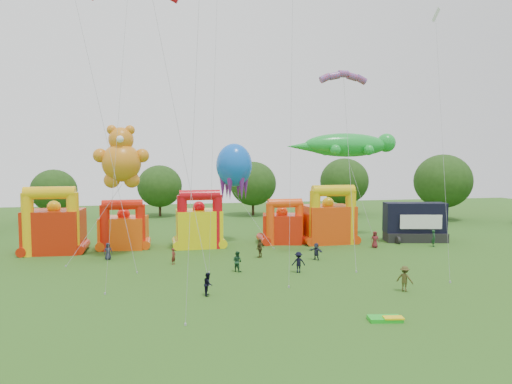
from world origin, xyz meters
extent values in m
plane|color=#315919|center=(0.00, 0.00, 0.00)|extent=(160.00, 160.00, 0.00)
cylinder|color=#352314|center=(37.50, 43.27, 1.86)|extent=(0.44, 0.44, 3.72)
ellipsoid|color=#1F3E12|center=(37.50, 43.27, 6.41)|extent=(9.30, 9.30, 8.89)
cylinder|color=#352314|center=(24.62, 53.91, 1.75)|extent=(0.44, 0.44, 3.51)
ellipsoid|color=#1F3E12|center=(24.62, 53.91, 6.04)|extent=(8.77, 8.78, 8.39)
cylinder|color=#352314|center=(8.01, 55.69, 1.65)|extent=(0.44, 0.44, 3.30)
ellipsoid|color=#1F3E12|center=(8.01, 55.69, 5.68)|extent=(8.25, 8.25, 7.88)
cylinder|color=#352314|center=(-8.29, 57.67, 1.55)|extent=(0.44, 0.44, 3.09)
ellipsoid|color=#1F3E12|center=(-8.29, 57.67, 5.32)|extent=(7.73, 7.72, 7.38)
cylinder|color=#352314|center=(-25.03, 54.81, 1.44)|extent=(0.44, 0.44, 2.88)
ellipsoid|color=#1F3E12|center=(-25.03, 54.81, 4.96)|extent=(7.20, 7.20, 6.88)
cube|color=red|center=(-19.41, 27.97, 2.28)|extent=(5.98, 4.95, 4.56)
cylinder|color=yellow|center=(-21.60, 26.34, 3.26)|extent=(1.24, 1.24, 6.51)
cylinder|color=yellow|center=(-17.22, 26.34, 3.26)|extent=(1.24, 1.24, 6.51)
cylinder|color=yellow|center=(-19.41, 26.34, 6.51)|extent=(5.00, 1.30, 1.30)
sphere|color=yellow|center=(-19.41, 27.97, 4.86)|extent=(1.40, 1.40, 1.40)
cube|color=#F04C0D|center=(-12.34, 29.04, 1.75)|extent=(5.41, 4.63, 3.51)
cylinder|color=red|center=(-14.22, 27.65, 2.50)|extent=(1.06, 1.06, 5.01)
cylinder|color=red|center=(-10.46, 27.65, 2.50)|extent=(1.06, 1.06, 5.01)
cylinder|color=red|center=(-12.34, 27.65, 5.01)|extent=(4.29, 1.11, 1.11)
sphere|color=red|center=(-12.34, 29.04, 3.81)|extent=(1.40, 1.40, 1.40)
cube|color=yellow|center=(-4.02, 28.01, 2.10)|extent=(5.07, 4.09, 4.21)
cylinder|color=red|center=(-5.97, 26.56, 3.00)|extent=(1.10, 1.10, 6.01)
cylinder|color=red|center=(-2.06, 26.56, 3.00)|extent=(1.10, 1.10, 6.01)
cylinder|color=red|center=(-4.02, 26.56, 6.01)|extent=(4.46, 1.16, 1.16)
sphere|color=red|center=(-4.02, 28.01, 4.51)|extent=(1.40, 1.40, 1.40)
cube|color=red|center=(5.88, 28.36, 1.70)|extent=(5.22, 4.55, 3.41)
cylinder|color=#FF460D|center=(4.13, 27.05, 2.44)|extent=(0.99, 0.99, 4.87)
cylinder|color=#FF460D|center=(7.64, 27.05, 2.44)|extent=(0.99, 0.99, 4.87)
cylinder|color=#FF460D|center=(5.88, 27.05, 4.87)|extent=(4.01, 1.04, 1.04)
sphere|color=#FF460D|center=(5.88, 28.36, 3.71)|extent=(1.40, 1.40, 1.40)
cube|color=#E13D0C|center=(11.37, 27.56, 2.22)|extent=(5.73, 4.62, 4.43)
cylinder|color=#E3B80B|center=(9.17, 25.92, 3.17)|extent=(1.24, 1.24, 6.33)
cylinder|color=#E3B80B|center=(13.58, 25.92, 3.17)|extent=(1.24, 1.24, 6.33)
cylinder|color=#E3B80B|center=(11.37, 25.92, 6.33)|extent=(5.03, 1.31, 1.31)
sphere|color=#E3B80B|center=(11.37, 27.56, 4.73)|extent=(1.40, 1.40, 1.40)
cube|color=black|center=(21.99, 25.87, 0.55)|extent=(7.62, 4.18, 1.10)
cube|color=black|center=(21.99, 26.07, 2.90)|extent=(7.54, 3.84, 3.60)
cube|color=white|center=(21.99, 24.65, 2.54)|extent=(4.88, 1.14, 1.69)
cylinder|color=black|center=(19.11, 24.79, 0.40)|extent=(0.30, 0.90, 0.90)
cylinder|color=black|center=(24.88, 24.79, 0.40)|extent=(0.30, 0.90, 0.90)
sphere|color=orange|center=(-12.07, 24.09, 9.62)|extent=(3.90, 3.90, 3.90)
sphere|color=orange|center=(-12.07, 24.09, 11.92)|extent=(2.48, 2.48, 2.48)
sphere|color=orange|center=(-12.96, 24.09, 12.89)|extent=(0.97, 0.97, 0.97)
sphere|color=orange|center=(-11.19, 24.09, 12.89)|extent=(0.97, 0.97, 0.97)
sphere|color=orange|center=(-14.11, 24.09, 10.33)|extent=(1.42, 1.42, 1.42)
sphere|color=orange|center=(-10.04, 24.09, 10.33)|extent=(1.42, 1.42, 1.42)
sphere|color=orange|center=(-13.05, 24.09, 7.85)|extent=(1.59, 1.59, 1.59)
sphere|color=orange|center=(-11.10, 24.09, 7.85)|extent=(1.59, 1.59, 1.59)
sphere|color=white|center=(-12.07, 22.89, 11.92)|extent=(0.71, 0.71, 0.71)
ellipsoid|color=green|center=(15.05, 30.81, 11.78)|extent=(11.26, 3.52, 2.99)
sphere|color=green|center=(20.55, 30.81, 12.11)|extent=(2.42, 2.42, 2.42)
cone|color=green|center=(9.33, 30.81, 11.56)|extent=(4.40, 1.76, 1.76)
sphere|color=green|center=(17.25, 32.57, 11.12)|extent=(1.32, 1.32, 1.32)
sphere|color=green|center=(17.25, 29.05, 11.12)|extent=(1.32, 1.32, 1.32)
sphere|color=green|center=(12.85, 32.57, 11.12)|extent=(1.32, 1.32, 1.32)
sphere|color=green|center=(12.85, 29.05, 11.12)|extent=(1.32, 1.32, 1.32)
ellipsoid|color=blue|center=(0.45, 30.31, 9.27)|extent=(4.31, 4.31, 5.17)
cone|color=#591E8C|center=(1.85, 30.31, 6.90)|extent=(0.97, 0.97, 3.45)
cone|color=#591E8C|center=(1.15, 31.52, 6.90)|extent=(0.97, 0.97, 3.45)
cone|color=#591E8C|center=(-0.25, 31.52, 6.90)|extent=(0.97, 0.97, 3.45)
cone|color=#591E8C|center=(-0.95, 30.31, 6.90)|extent=(0.97, 0.97, 3.45)
cone|color=#591E8C|center=(-0.25, 29.09, 6.90)|extent=(0.97, 0.97, 3.45)
cone|color=#591E8C|center=(1.15, 29.09, 6.90)|extent=(0.97, 0.97, 3.45)
cube|color=white|center=(16.41, 14.21, 23.03)|extent=(1.02, 1.02, 1.10)
cube|color=green|center=(5.08, 1.35, 0.12)|extent=(2.14, 1.33, 0.24)
cube|color=yellow|center=(5.48, 1.05, 0.26)|extent=(1.29, 0.80, 0.10)
imported|color=#202336|center=(-13.45, 22.93, 0.84)|extent=(0.95, 0.78, 1.68)
imported|color=maroon|center=(-7.15, 19.47, 0.78)|extent=(0.61, 0.68, 1.55)
imported|color=#1A4126|center=(-1.72, 15.49, 0.91)|extent=(1.11, 1.12, 1.82)
imported|color=black|center=(3.48, 14.00, 0.92)|extent=(1.25, 0.80, 1.84)
imported|color=#46391C|center=(1.51, 20.72, 0.97)|extent=(1.16, 1.11, 1.94)
imported|color=#25283E|center=(6.73, 18.53, 0.85)|extent=(1.34, 1.56, 1.69)
imported|color=maroon|center=(15.29, 23.08, 0.94)|extent=(1.01, 0.75, 1.88)
imported|color=#183C21|center=(22.20, 22.35, 0.97)|extent=(0.73, 0.84, 1.94)
imported|color=black|center=(-4.99, 8.90, 0.84)|extent=(0.76, 0.91, 1.68)
imported|color=#423D1A|center=(9.58, 6.84, 0.96)|extent=(1.37, 1.40, 1.93)
camera|label=1|loc=(-8.39, -23.79, 9.86)|focal=32.00mm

